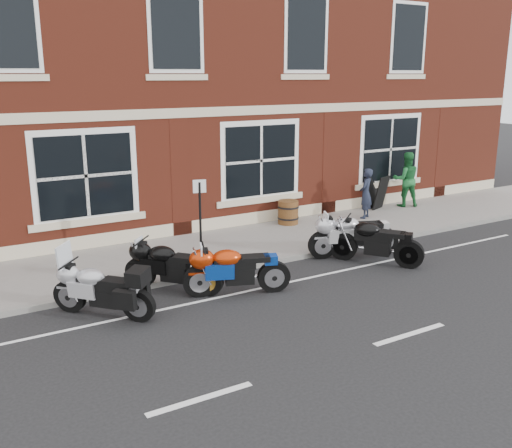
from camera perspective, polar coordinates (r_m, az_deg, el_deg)
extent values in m
plane|color=black|center=(12.50, 5.28, -5.79)|extent=(80.00, 80.00, 0.00)
cube|color=slate|center=(14.88, -1.48, -2.11)|extent=(30.00, 3.00, 0.12)
cube|color=slate|center=(13.59, 1.78, -3.77)|extent=(30.00, 0.16, 0.12)
cube|color=maroon|center=(21.18, -12.11, 18.84)|extent=(24.00, 12.00, 12.00)
cylinder|color=black|center=(11.41, -18.03, -6.81)|extent=(0.53, 0.57, 0.64)
cylinder|color=black|center=(10.66, -11.56, -7.90)|extent=(0.53, 0.57, 0.64)
cube|color=black|center=(10.92, -15.25, -5.65)|extent=(0.72, 0.76, 0.22)
ellipsoid|color=#A4A4A9|center=(10.96, -15.96, -4.96)|extent=(0.64, 0.66, 0.32)
cube|color=black|center=(10.69, -13.46, -5.52)|extent=(0.56, 0.58, 0.10)
cube|color=silver|center=(11.13, -18.28, -2.83)|extent=(0.34, 0.31, 0.45)
cylinder|color=black|center=(11.61, -5.68, -5.66)|extent=(0.68, 0.37, 0.68)
cylinder|color=black|center=(11.81, 1.76, -5.23)|extent=(0.68, 0.37, 0.68)
cube|color=black|center=(11.56, -2.20, -3.80)|extent=(0.88, 0.53, 0.23)
ellipsoid|color=#9E2606|center=(11.50, -2.99, -3.25)|extent=(0.69, 0.56, 0.34)
cube|color=black|center=(11.60, -0.14, -3.29)|extent=(0.64, 0.46, 0.11)
cylinder|color=black|center=(12.30, -11.39, -4.71)|extent=(0.55, 0.59, 0.67)
cylinder|color=black|center=(11.66, -4.83, -5.56)|extent=(0.55, 0.59, 0.67)
cube|color=black|center=(11.87, -8.49, -3.49)|extent=(0.74, 0.80, 0.23)
ellipsoid|color=black|center=(11.90, -9.19, -2.83)|extent=(0.67, 0.69, 0.34)
cube|color=black|center=(11.67, -6.66, -3.31)|extent=(0.59, 0.61, 0.10)
cylinder|color=black|center=(14.00, 6.61, -2.04)|extent=(0.71, 0.37, 0.70)
cylinder|color=black|center=(14.55, 12.62, -1.66)|extent=(0.71, 0.37, 0.70)
cube|color=black|center=(14.14, 9.53, -0.41)|extent=(0.92, 0.54, 0.24)
ellipsoid|color=#B6B6BB|center=(14.05, 8.92, 0.08)|extent=(0.71, 0.58, 0.35)
cube|color=black|center=(14.27, 11.20, 0.03)|extent=(0.67, 0.47, 0.11)
cylinder|color=black|center=(13.99, 8.73, -2.16)|extent=(0.52, 0.64, 0.69)
cylinder|color=black|center=(13.69, 15.08, -2.88)|extent=(0.52, 0.64, 0.69)
cube|color=black|center=(13.73, 11.73, -1.03)|extent=(0.72, 0.85, 0.24)
ellipsoid|color=black|center=(13.72, 11.09, -0.44)|extent=(0.67, 0.72, 0.35)
cube|color=black|center=(13.63, 13.52, -0.87)|extent=(0.58, 0.65, 0.11)
imported|color=#1A1F2F|center=(17.58, 10.92, 3.02)|extent=(0.66, 0.61, 1.52)
imported|color=#1C632E|center=(19.48, 14.77, 4.34)|extent=(1.09, 1.00, 1.80)
cylinder|color=#544016|center=(16.70, 3.24, 1.19)|extent=(0.59, 0.59, 0.69)
cylinder|color=black|center=(16.74, 3.23, 0.64)|extent=(0.62, 0.62, 0.05)
cylinder|color=black|center=(16.67, 3.24, 1.74)|extent=(0.62, 0.62, 0.05)
cylinder|color=black|center=(12.66, -5.57, -0.24)|extent=(0.05, 0.05, 1.99)
cube|color=silver|center=(12.46, -5.67, 3.78)|extent=(0.28, 0.09, 0.29)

